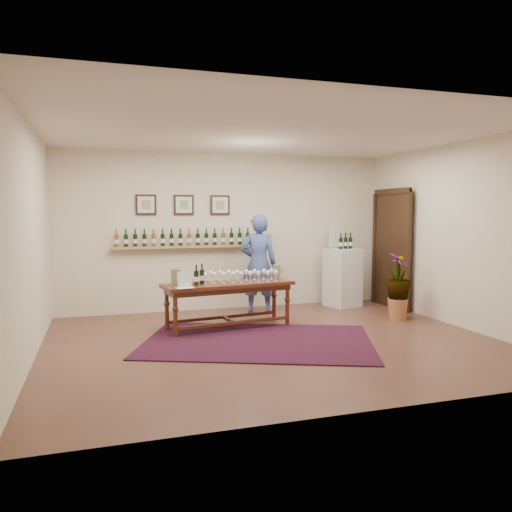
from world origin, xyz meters
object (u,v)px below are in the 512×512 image
object	(u,v)px
display_pedestal	(342,277)
person	(259,264)
tasting_table	(228,289)
potted_plant	(398,286)

from	to	relation	value
display_pedestal	person	xyz separation A→B (m)	(-1.69, -0.13, 0.32)
person	tasting_table	bearing A→B (deg)	69.40
tasting_table	potted_plant	bearing A→B (deg)	-13.10
potted_plant	person	xyz separation A→B (m)	(-2.00, 1.23, 0.31)
display_pedestal	person	distance (m)	1.72
potted_plant	person	world-z (taller)	person
display_pedestal	tasting_table	bearing A→B (deg)	-155.94
potted_plant	person	bearing A→B (deg)	148.43
display_pedestal	potted_plant	size ratio (longest dim) A/B	1.14
display_pedestal	potted_plant	distance (m)	1.39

